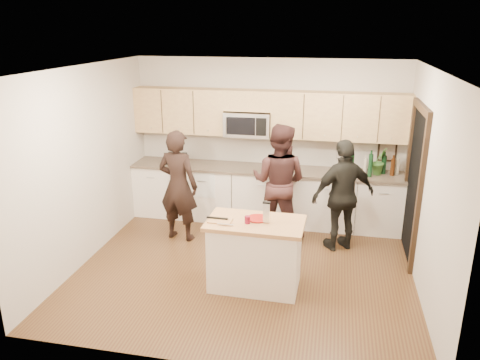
% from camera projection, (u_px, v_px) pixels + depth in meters
% --- Properties ---
extents(floor, '(4.50, 4.50, 0.00)m').
position_uv_depth(floor, '(245.00, 268.00, 6.48)').
color(floor, '#533A1C').
rests_on(floor, ground).
extents(room_shell, '(4.52, 4.02, 2.71)m').
position_uv_depth(room_shell, '(246.00, 147.00, 5.94)').
color(room_shell, '#B8AD9D').
rests_on(room_shell, ground).
extents(back_cabinetry, '(4.50, 0.66, 0.94)m').
position_uv_depth(back_cabinetry, '(264.00, 195.00, 7.90)').
color(back_cabinetry, white).
rests_on(back_cabinetry, ground).
extents(upper_cabinetry, '(4.50, 0.33, 0.75)m').
position_uv_depth(upper_cabinetry, '(269.00, 113.00, 7.60)').
color(upper_cabinetry, tan).
rests_on(upper_cabinetry, ground).
extents(microwave, '(0.76, 0.41, 0.40)m').
position_uv_depth(microwave, '(248.00, 124.00, 7.69)').
color(microwave, silver).
rests_on(microwave, ground).
extents(doorway, '(0.06, 1.25, 2.20)m').
position_uv_depth(doorway, '(414.00, 179.00, 6.53)').
color(doorway, black).
rests_on(doorway, ground).
extents(framed_picture, '(0.30, 0.03, 0.38)m').
position_uv_depth(framed_picture, '(387.00, 150.00, 7.55)').
color(framed_picture, black).
rests_on(framed_picture, ground).
extents(dish_towel, '(0.34, 0.60, 0.48)m').
position_uv_depth(dish_towel, '(207.00, 176.00, 7.81)').
color(dish_towel, white).
rests_on(dish_towel, ground).
extents(island, '(1.21, 0.72, 0.90)m').
position_uv_depth(island, '(255.00, 254.00, 5.90)').
color(island, white).
rests_on(island, ground).
extents(red_plate, '(0.28, 0.28, 0.02)m').
position_uv_depth(red_plate, '(258.00, 219.00, 5.82)').
color(red_plate, maroon).
rests_on(red_plate, island).
extents(box_grater, '(0.09, 0.05, 0.26)m').
position_uv_depth(box_grater, '(266.00, 212.00, 5.66)').
color(box_grater, silver).
rests_on(box_grater, red_plate).
extents(drink_glass, '(0.07, 0.07, 0.09)m').
position_uv_depth(drink_glass, '(247.00, 220.00, 5.68)').
color(drink_glass, maroon).
rests_on(drink_glass, island).
extents(cutting_board, '(0.29, 0.20, 0.02)m').
position_uv_depth(cutting_board, '(220.00, 221.00, 5.75)').
color(cutting_board, tan).
rests_on(cutting_board, island).
extents(tongs, '(0.27, 0.03, 0.02)m').
position_uv_depth(tongs, '(217.00, 218.00, 5.79)').
color(tongs, black).
rests_on(tongs, cutting_board).
extents(knife, '(0.20, 0.03, 0.01)m').
position_uv_depth(knife, '(225.00, 224.00, 5.62)').
color(knife, silver).
rests_on(knife, cutting_board).
extents(toaster, '(0.32, 0.24, 0.17)m').
position_uv_depth(toaster, '(176.00, 158.00, 8.01)').
color(toaster, black).
rests_on(toaster, back_cabinetry).
extents(bottle_cluster, '(0.78, 0.28, 0.42)m').
position_uv_depth(bottle_cluster, '(377.00, 164.00, 7.37)').
color(bottle_cluster, black).
rests_on(bottle_cluster, back_cabinetry).
extents(orchid, '(0.31, 0.30, 0.44)m').
position_uv_depth(orchid, '(379.00, 161.00, 7.37)').
color(orchid, '#3F762F').
rests_on(orchid, back_cabinetry).
extents(woman_left, '(0.69, 0.51, 1.73)m').
position_uv_depth(woman_left, '(178.00, 186.00, 7.13)').
color(woman_left, black).
rests_on(woman_left, ground).
extents(woman_center, '(1.00, 0.85, 1.81)m').
position_uv_depth(woman_center, '(279.00, 182.00, 7.19)').
color(woman_center, '#341B1A').
rests_on(woman_center, ground).
extents(woman_right, '(1.05, 0.83, 1.67)m').
position_uv_depth(woman_right, '(343.00, 196.00, 6.80)').
color(woman_right, black).
rests_on(woman_right, ground).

